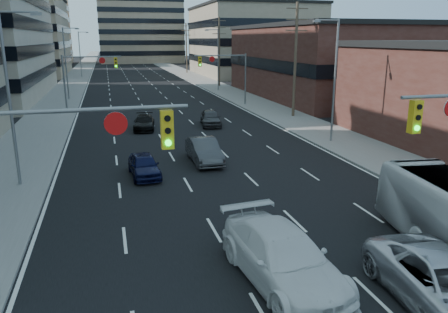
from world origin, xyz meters
TOP-DOWN VIEW (x-y plane):
  - road_surface at (0.00, 130.00)m, footprint 18.00×300.00m
  - sidewalk_left at (-11.50, 130.00)m, footprint 5.00×300.00m
  - sidewalk_right at (11.50, 130.00)m, footprint 5.00×300.00m
  - office_left_far at (-24.00, 100.00)m, footprint 20.00×30.00m
  - storefront_right_mid at (24.00, 50.00)m, footprint 20.00×30.00m
  - office_right_far at (25.00, 88.00)m, footprint 22.00×28.00m
  - bg_block_left at (-28.00, 140.00)m, footprint 24.00×24.00m
  - bg_block_right at (32.00, 130.00)m, footprint 22.00×22.00m
  - signal_near_left at (-7.45, 8.00)m, footprint 6.59×0.33m
  - signal_far_left at (-7.68, 45.00)m, footprint 6.09×0.33m
  - signal_far_right at (7.68, 45.00)m, footprint 6.09×0.33m
  - utility_pole_block at (12.20, 36.00)m, footprint 2.20×0.28m
  - utility_pole_midblock at (12.20, 66.00)m, footprint 2.20×0.28m
  - utility_pole_distant at (12.20, 96.00)m, footprint 2.20×0.28m
  - streetlight_left_near at (-10.34, 20.00)m, footprint 2.03×0.22m
  - streetlight_left_mid at (-10.34, 55.00)m, footprint 2.03×0.22m
  - streetlight_left_far at (-10.34, 90.00)m, footprint 2.03×0.22m
  - streetlight_right_near at (10.34, 25.00)m, footprint 2.03×0.22m
  - streetlight_right_far at (10.34, 60.00)m, footprint 2.03×0.22m
  - white_van at (-0.59, 7.62)m, footprint 3.07×6.23m
  - silver_suv at (3.40, 4.94)m, footprint 3.13×6.00m
  - sedan_blue at (-3.93, 20.12)m, footprint 1.80×3.95m
  - sedan_grey_center at (0.02, 22.13)m, footprint 1.68×4.64m
  - sedan_black_far at (-2.78, 33.61)m, footprint 2.23×4.43m
  - sedan_grey_right at (3.20, 33.87)m, footprint 2.27×4.44m

SIDE VIEW (x-z plane):
  - road_surface at x=0.00m, z-range 0.00..0.02m
  - sidewalk_left at x=-11.50m, z-range 0.00..0.15m
  - sidewalk_right at x=11.50m, z-range 0.00..0.15m
  - sedan_black_far at x=-2.78m, z-range 0.00..1.23m
  - sedan_blue at x=-3.93m, z-range 0.00..1.32m
  - sedan_grey_right at x=3.20m, z-range 0.00..1.45m
  - sedan_grey_center at x=0.02m, z-range 0.00..1.52m
  - silver_suv at x=3.40m, z-range 0.00..1.62m
  - white_van at x=-0.59m, z-range 0.00..1.74m
  - signal_far_left at x=-7.68m, z-range 1.30..7.30m
  - signal_far_right at x=7.68m, z-range 1.30..7.30m
  - signal_near_left at x=-7.45m, z-range 1.33..7.33m
  - storefront_right_mid at x=24.00m, z-range 0.00..9.00m
  - streetlight_left_near at x=-10.34m, z-range 0.55..9.55m
  - streetlight_left_mid at x=-10.34m, z-range 0.55..9.55m
  - streetlight_left_far at x=-10.34m, z-range 0.55..9.55m
  - streetlight_right_near at x=10.34m, z-range 0.55..9.55m
  - streetlight_right_far at x=10.34m, z-range 0.55..9.55m
  - utility_pole_block at x=12.20m, z-range 0.28..11.28m
  - utility_pole_midblock at x=12.20m, z-range 0.28..11.28m
  - utility_pole_distant at x=12.20m, z-range 0.28..11.28m
  - bg_block_right at x=32.00m, z-range 0.00..12.00m
  - office_right_far at x=25.00m, z-range 0.00..14.00m
  - office_left_far at x=-24.00m, z-range 0.00..16.00m
  - bg_block_left at x=-28.00m, z-range 0.00..20.00m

